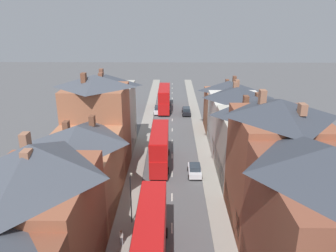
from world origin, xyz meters
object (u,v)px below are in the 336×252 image
at_px(car_near_blue, 158,110).
at_px(street_lamp, 131,196).
at_px(car_parked_left_a, 195,170).
at_px(double_decker_bus_lead, 164,98).
at_px(pedestrian_near_right, 121,237).
at_px(double_decker_bus_mid_street, 160,147).
at_px(double_decker_bus_far_approaching, 151,235).
at_px(car_near_silver, 186,111).

distance_m(car_near_blue, street_lamp, 39.87).
bearing_deg(car_parked_left_a, street_lamp, -124.24).
relative_size(double_decker_bus_lead, pedestrian_near_right, 6.71).
bearing_deg(double_decker_bus_lead, double_decker_bus_mid_street, -90.00).
distance_m(double_decker_bus_mid_street, street_lamp, 14.28).
relative_size(double_decker_bus_mid_street, street_lamp, 1.96).
height_order(double_decker_bus_mid_street, double_decker_bus_far_approaching, same).
distance_m(car_near_silver, street_lamp, 39.71).
height_order(car_near_silver, street_lamp, street_lamp).
bearing_deg(pedestrian_near_right, double_decker_bus_lead, 86.26).
bearing_deg(car_near_silver, double_decker_bus_mid_street, -101.16).
bearing_deg(double_decker_bus_mid_street, car_parked_left_a, -33.60).
height_order(double_decker_bus_lead, street_lamp, street_lamp).
bearing_deg(street_lamp, double_decker_bus_far_approaching, -66.80).
bearing_deg(double_decker_bus_far_approaching, car_parked_left_a, 73.43).
distance_m(double_decker_bus_lead, pedestrian_near_right, 46.08).
distance_m(double_decker_bus_mid_street, car_near_silver, 25.45).
distance_m(double_decker_bus_mid_street, car_near_blue, 25.83).
height_order(double_decker_bus_lead, car_parked_left_a, double_decker_bus_lead).
distance_m(double_decker_bus_mid_street, car_parked_left_a, 6.23).
relative_size(car_parked_left_a, street_lamp, 0.70).
bearing_deg(double_decker_bus_far_approaching, pedestrian_near_right, 146.27).
xyz_separation_m(pedestrian_near_right, street_lamp, (0.56, 3.69, 2.21)).
relative_size(double_decker_bus_mid_street, car_near_silver, 2.40).
distance_m(pedestrian_near_right, street_lamp, 4.34).
distance_m(double_decker_bus_mid_street, pedestrian_near_right, 18.09).
height_order(double_decker_bus_lead, double_decker_bus_mid_street, same).
bearing_deg(car_parked_left_a, car_near_silver, 90.00).
xyz_separation_m(double_decker_bus_lead, car_parked_left_a, (4.91, -31.46, -2.01)).
bearing_deg(street_lamp, double_decker_bus_lead, 86.69).
distance_m(double_decker_bus_far_approaching, car_near_silver, 44.96).
bearing_deg(double_decker_bus_far_approaching, street_lamp, 113.20).
bearing_deg(car_near_blue, car_near_silver, -7.62).
xyz_separation_m(double_decker_bus_lead, car_near_silver, (4.91, -3.30, -2.00)).
bearing_deg(street_lamp, pedestrian_near_right, -98.69).
bearing_deg(double_decker_bus_lead, double_decker_bus_far_approaching, -90.00).
bearing_deg(double_decker_bus_far_approaching, car_near_blue, 91.63).
relative_size(double_decker_bus_far_approaching, car_near_blue, 2.40).
xyz_separation_m(double_decker_bus_far_approaching, car_parked_left_a, (4.91, 16.49, -2.01)).
height_order(car_near_blue, pedestrian_near_right, pedestrian_near_right).
xyz_separation_m(double_decker_bus_mid_street, street_lamp, (-2.44, -14.06, 0.43)).
height_order(pedestrian_near_right, street_lamp, street_lamp).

